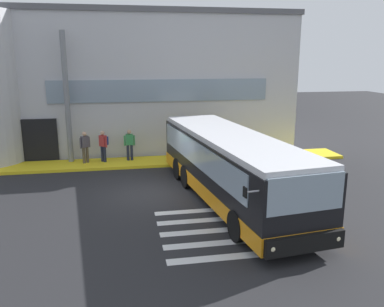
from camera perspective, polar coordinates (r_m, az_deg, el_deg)
The scene contains 10 objects.
ground_plane at distance 17.00m, azimuth -5.46°, elevation -5.60°, with size 80.00×90.00×0.02m, color #232326.
bay_paint_stripes at distance 13.47m, azimuth 4.86°, elevation -10.87°, with size 4.40×3.96×0.01m.
terminal_building at distance 27.60m, azimuth -9.26°, elevation 10.43°, with size 19.90×13.80×8.21m.
boarding_curb at distance 21.56m, azimuth -6.60°, elevation -1.22°, with size 22.10×2.00×0.15m, color yellow.
entry_support_column at distance 21.66m, azimuth -17.58°, elevation 7.61°, with size 0.28×0.28×6.76m, color slate.
bus_main_foreground at distance 15.67m, azimuth 5.51°, elevation -2.14°, with size 3.86×10.90×2.70m.
passenger_near_column at distance 21.49m, azimuth -15.14°, elevation 1.10°, with size 0.51×0.39×1.68m.
passenger_by_doorway at distance 21.51m, azimuth -12.63°, elevation 1.35°, with size 0.51×0.51×1.68m.
passenger_at_curb_edge at distance 21.55m, azimuth -8.98°, elevation 1.45°, with size 0.59×0.23×1.68m.
safety_bollard_yellow at distance 20.47m, azimuth -1.79°, elevation -0.85°, with size 0.18×0.18×0.90m, color yellow.
Camera 1 is at (-1.31, -15.99, 5.60)m, focal length 37.05 mm.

